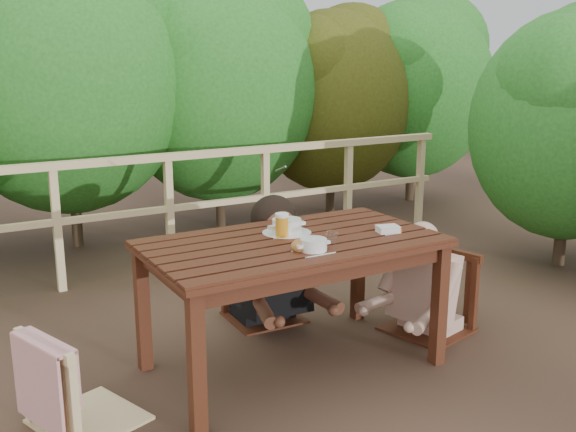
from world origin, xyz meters
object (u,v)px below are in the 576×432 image
chair_far (263,252)px  chair_right (430,259)px  woman (262,222)px  table (292,305)px  soup_far (287,227)px  butter_tub (388,230)px  diner_right (435,239)px  soup_near (314,246)px  chair_left (83,332)px  bread_roll (302,246)px  tumbler (332,238)px  beer_glass (282,226)px

chair_far → chair_right: size_ratio=0.97×
woman → table: bearing=77.0°
woman → soup_far: size_ratio=4.77×
butter_tub → diner_right: bearing=29.9°
soup_near → butter_tub: bearing=9.3°
chair_left → woman: (1.38, 0.75, 0.21)m
table → soup_far: (0.05, 0.14, 0.43)m
diner_right → butter_tub: size_ratio=9.82×
chair_far → butter_tub: 0.99m
diner_right → soup_far: size_ratio=4.38×
soup_far → butter_tub: 0.59m
diner_right → bread_roll: (-1.13, -0.20, 0.17)m
diner_right → chair_left: bearing=76.6°
soup_far → tumbler: 0.33m
diner_right → tumbler: (-0.91, -0.16, 0.17)m
bread_roll → tumbler: 0.22m
chair_far → bread_roll: 1.01m
table → butter_tub: (0.56, -0.15, 0.41)m
chair_far → woman: (0.00, 0.02, 0.20)m
chair_left → woman: size_ratio=0.70×
table → diner_right: bearing=-0.4°
woman → bread_roll: woman is taller
table → soup_near: bearing=-93.6°
table → butter_tub: bearing=-15.3°
soup_far → bread_roll: 0.37m
chair_left → diner_right: (2.26, 0.01, 0.15)m
beer_glass → butter_tub: (0.58, -0.23, -0.05)m
bread_roll → butter_tub: (0.62, 0.06, -0.01)m
chair_left → chair_far: bearing=-81.3°
table → soup_far: soup_far is taller
chair_left → chair_far: (1.38, 0.73, 0.00)m
tumbler → bread_roll: bearing=-168.5°
chair_left → chair_far: chair_far is taller
diner_right → chair_right: bearing=76.4°
chair_far → tumbler: 0.94m
woman → beer_glass: woman is taller
diner_right → tumbler: size_ratio=15.50×
chair_right → soup_far: bearing=-112.3°
chair_left → soup_near: chair_left is taller
chair_left → bread_roll: (1.13, -0.20, 0.32)m
chair_right → chair_far: bearing=-144.4°
chair_far → table: bearing=-103.4°
beer_glass → butter_tub: bearing=-21.9°
table → woman: size_ratio=1.20×
bread_roll → tumbler: tumbler is taller
soup_near → beer_glass: size_ratio=1.60×
chair_right → tumbler: chair_right is taller
diner_right → butter_tub: 0.55m
chair_right → woman: bearing=-145.1°
soup_far → woman: bearing=76.0°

